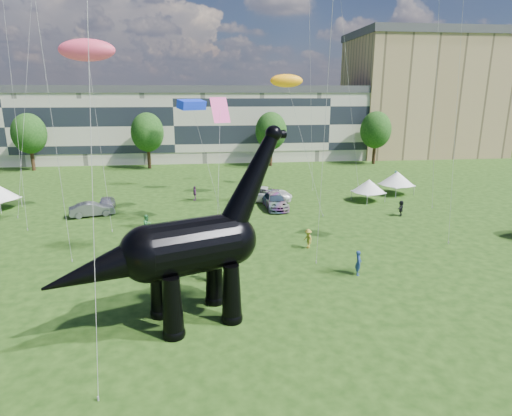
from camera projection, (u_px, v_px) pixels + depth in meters
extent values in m
plane|color=#16330C|center=(270.00, 353.00, 20.38)|extent=(220.00, 220.00, 0.00)
cube|color=beige|center=(176.00, 126.00, 77.34)|extent=(78.00, 11.00, 12.00)
cube|color=tan|center=(422.00, 97.00, 84.26)|extent=(28.00, 18.00, 22.00)
cylinder|color=#382314|center=(33.00, 160.00, 67.41)|extent=(0.56, 0.56, 3.20)
ellipsoid|color=#14380F|center=(29.00, 130.00, 66.17)|extent=(5.20, 5.20, 6.24)
cylinder|color=#382314|center=(149.00, 158.00, 69.42)|extent=(0.56, 0.56, 3.20)
ellipsoid|color=#14380F|center=(147.00, 129.00, 68.18)|extent=(5.20, 5.20, 6.24)
cylinder|color=#382314|center=(271.00, 156.00, 71.65)|extent=(0.56, 0.56, 3.20)
ellipsoid|color=#14380F|center=(271.00, 128.00, 70.41)|extent=(5.20, 5.20, 6.24)
cylinder|color=#382314|center=(374.00, 155.00, 73.66)|extent=(0.56, 0.56, 3.20)
ellipsoid|color=#14380F|center=(376.00, 127.00, 72.42)|extent=(5.20, 5.20, 6.24)
cone|color=black|center=(173.00, 307.00, 21.33)|extent=(1.45, 1.45, 3.25)
sphere|color=black|center=(174.00, 333.00, 21.71)|extent=(1.19, 1.19, 1.19)
cone|color=black|center=(159.00, 289.00, 23.36)|extent=(1.45, 1.45, 3.25)
sphere|color=black|center=(161.00, 312.00, 23.74)|extent=(1.19, 1.19, 1.19)
cone|color=black|center=(232.00, 294.00, 22.80)|extent=(1.45, 1.45, 3.25)
sphere|color=black|center=(232.00, 318.00, 23.18)|extent=(1.19, 1.19, 1.19)
cone|color=black|center=(214.00, 277.00, 24.83)|extent=(1.45, 1.45, 3.25)
sphere|color=black|center=(215.00, 299.00, 25.21)|extent=(1.19, 1.19, 1.19)
cylinder|color=black|center=(191.00, 246.00, 22.35)|extent=(5.30, 4.38, 2.92)
sphere|color=black|center=(148.00, 254.00, 21.32)|extent=(2.92, 2.92, 2.92)
sphere|color=black|center=(231.00, 239.00, 23.38)|extent=(2.81, 2.81, 2.81)
cone|color=black|center=(252.00, 181.00, 23.16)|extent=(4.39, 3.00, 5.73)
sphere|color=black|center=(274.00, 134.00, 23.11)|extent=(0.91, 0.91, 0.91)
cylinder|color=black|center=(279.00, 134.00, 23.27)|extent=(0.88, 0.72, 0.48)
cone|color=black|center=(102.00, 269.00, 20.41)|extent=(6.16, 4.20, 3.18)
imported|color=silver|center=(106.00, 204.00, 44.70)|extent=(2.18, 4.30, 1.40)
imported|color=slate|center=(92.00, 209.00, 42.68)|extent=(4.54, 2.69, 1.41)
imported|color=silver|center=(266.00, 194.00, 48.37)|extent=(6.43, 3.82, 1.68)
imported|color=#595960|center=(275.00, 201.00, 45.55)|extent=(2.44, 5.44, 1.55)
cube|color=white|center=(368.00, 192.00, 48.56)|extent=(3.65, 3.65, 0.11)
cone|color=white|center=(369.00, 186.00, 48.36)|extent=(4.63, 4.63, 1.42)
cylinder|color=#999999|center=(367.00, 200.00, 46.98)|extent=(0.06, 0.06, 1.04)
cylinder|color=#999999|center=(385.00, 198.00, 48.15)|extent=(0.06, 0.06, 1.04)
cylinder|color=#999999|center=(351.00, 195.00, 49.24)|extent=(0.06, 0.06, 1.04)
cylinder|color=#999999|center=(369.00, 193.00, 50.42)|extent=(0.06, 0.06, 1.04)
cube|color=white|center=(396.00, 185.00, 51.84)|extent=(4.02, 4.02, 0.13)
cone|color=white|center=(397.00, 178.00, 51.62)|extent=(5.09, 5.09, 1.57)
cylinder|color=#999999|center=(396.00, 193.00, 50.10)|extent=(0.06, 0.06, 1.15)
cylinder|color=#999999|center=(414.00, 191.00, 51.37)|extent=(0.06, 0.06, 1.15)
cylinder|color=#999999|center=(378.00, 188.00, 52.62)|extent=(0.06, 0.06, 1.15)
cylinder|color=#999999|center=(396.00, 186.00, 53.89)|extent=(0.06, 0.06, 1.15)
cube|color=white|center=(0.00, 199.00, 45.20)|extent=(3.84, 3.84, 0.12)
cylinder|color=#999999|center=(1.00, 208.00, 43.70)|extent=(0.06, 0.06, 1.08)
cylinder|color=#999999|center=(1.00, 200.00, 46.98)|extent=(0.06, 0.06, 1.08)
cylinder|color=#999999|center=(22.00, 202.00, 46.25)|extent=(0.06, 0.06, 1.08)
imported|color=#662F6A|center=(195.00, 193.00, 48.87)|extent=(0.44, 0.98, 1.65)
imported|color=olive|center=(308.00, 239.00, 33.86)|extent=(0.86, 1.14, 1.58)
imported|color=black|center=(401.00, 208.00, 42.78)|extent=(1.18, 1.49, 1.58)
imported|color=#2E7470|center=(395.00, 177.00, 58.64)|extent=(0.40, 0.60, 1.61)
imported|color=navy|center=(358.00, 263.00, 28.89)|extent=(0.56, 0.72, 1.73)
imported|color=#9E2F27|center=(210.00, 269.00, 27.96)|extent=(0.71, 0.92, 1.66)
imported|color=#2F773F|center=(147.00, 225.00, 37.01)|extent=(1.05, 1.11, 1.81)
ellipsoid|color=#F89C0D|center=(287.00, 81.00, 45.27)|extent=(3.79, 3.19, 1.36)
plane|color=#D73B87|center=(220.00, 110.00, 36.58)|extent=(2.35, 1.71, 2.13)
cube|color=#132DCB|center=(192.00, 105.00, 39.59)|extent=(2.79, 2.51, 1.00)
ellipsoid|color=#D73B58|center=(87.00, 50.00, 37.44)|extent=(4.51, 5.28, 1.90)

